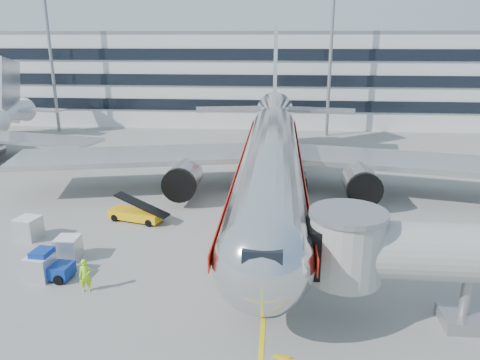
# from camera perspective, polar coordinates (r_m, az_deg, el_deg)

# --- Properties ---
(ground) EXTENTS (180.00, 180.00, 0.00)m
(ground) POSITION_cam_1_polar(r_m,az_deg,el_deg) (33.71, 3.36, -8.72)
(ground) COLOR gray
(ground) RESTS_ON ground
(lead_in_line) EXTENTS (0.25, 70.00, 0.01)m
(lead_in_line) POSITION_cam_1_polar(r_m,az_deg,el_deg) (42.93, 3.73, -2.93)
(lead_in_line) COLOR yellow
(lead_in_line) RESTS_ON ground
(main_jet) EXTENTS (50.95, 48.70, 16.06)m
(main_jet) POSITION_cam_1_polar(r_m,az_deg,el_deg) (43.35, 3.88, 3.11)
(main_jet) COLOR silver
(main_jet) RESTS_ON ground
(terminal) EXTENTS (150.00, 24.25, 15.60)m
(terminal) POSITION_cam_1_polar(r_m,az_deg,el_deg) (88.58, 4.49, 12.54)
(terminal) COLOR silver
(terminal) RESTS_ON ground
(light_mast_west) EXTENTS (2.40, 1.20, 25.45)m
(light_mast_west) POSITION_cam_1_polar(r_m,az_deg,el_deg) (80.64, -22.31, 15.98)
(light_mast_west) COLOR gray
(light_mast_west) RESTS_ON ground
(light_mast_centre) EXTENTS (2.40, 1.20, 25.45)m
(light_mast_centre) POSITION_cam_1_polar(r_m,az_deg,el_deg) (72.75, 11.11, 16.91)
(light_mast_centre) COLOR gray
(light_mast_centre) RESTS_ON ground
(belt_loader) EXTENTS (4.79, 2.76, 2.24)m
(belt_loader) POSITION_cam_1_polar(r_m,az_deg,el_deg) (39.75, -12.55, -4.01)
(belt_loader) COLOR #FBB60A
(belt_loader) RESTS_ON ground
(baggage_tug) EXTENTS (2.65, 1.81, 1.90)m
(baggage_tug) POSITION_cam_1_polar(r_m,az_deg,el_deg) (32.24, -22.25, -9.68)
(baggage_tug) COLOR navy
(baggage_tug) RESTS_ON ground
(cargo_container_left) EXTENTS (1.86, 1.86, 1.69)m
(cargo_container_left) POSITION_cam_1_polar(r_m,az_deg,el_deg) (38.83, -24.38, -5.36)
(cargo_container_left) COLOR silver
(cargo_container_left) RESTS_ON ground
(cargo_container_right) EXTENTS (1.54, 1.54, 1.60)m
(cargo_container_right) POSITION_cam_1_polar(r_m,az_deg,el_deg) (34.40, -20.19, -7.78)
(cargo_container_right) COLOR silver
(cargo_container_right) RESTS_ON ground
(cargo_container_front) EXTENTS (1.65, 1.65, 1.57)m
(cargo_container_front) POSITION_cam_1_polar(r_m,az_deg,el_deg) (32.38, -23.14, -9.74)
(cargo_container_front) COLOR silver
(cargo_container_front) RESTS_ON ground
(ramp_worker) EXTENTS (0.87, 0.70, 2.07)m
(ramp_worker) POSITION_cam_1_polar(r_m,az_deg,el_deg) (29.82, -18.33, -11.02)
(ramp_worker) COLOR #A4F619
(ramp_worker) RESTS_ON ground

